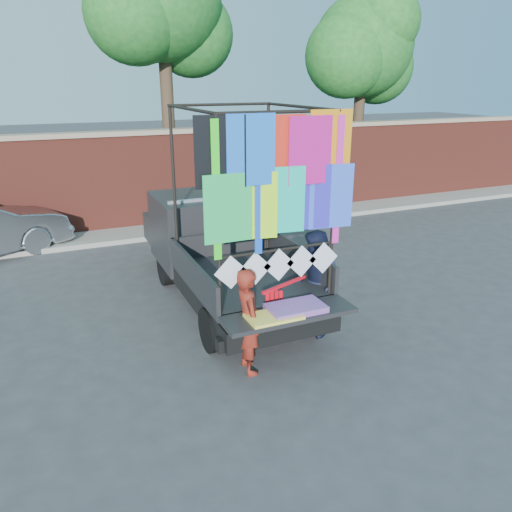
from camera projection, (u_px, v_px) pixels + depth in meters
name	position (u px, v px, depth m)	size (l,w,h in m)	color
ground	(246.00, 342.00, 7.73)	(90.00, 90.00, 0.00)	#38383A
brick_wall	(146.00, 179.00, 13.34)	(30.00, 0.45, 2.61)	maroon
curb	(155.00, 231.00, 13.16)	(30.00, 1.20, 0.12)	gray
tree_mid	(163.00, 6.00, 13.23)	(4.20, 3.30, 7.73)	#38281C
tree_right	(365.00, 50.00, 15.99)	(4.20, 3.30, 6.62)	#38281C
pickup_truck	(215.00, 246.00, 9.39)	(2.20, 5.53, 3.48)	black
woman	(248.00, 321.00, 6.74)	(0.55, 0.36, 1.51)	maroon
man	(315.00, 284.00, 7.72)	(0.82, 0.64, 1.69)	#161C38
streamer_bundle	(278.00, 297.00, 7.15)	(0.84, 0.36, 0.61)	red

